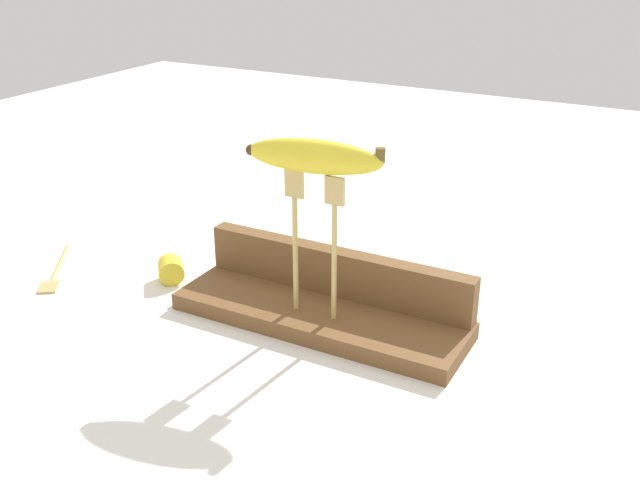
% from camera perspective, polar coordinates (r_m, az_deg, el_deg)
% --- Properties ---
extents(ground_plane, '(3.00, 3.00, 0.00)m').
position_cam_1_polar(ground_plane, '(1.01, 0.00, -6.44)').
color(ground_plane, silver).
extents(wooden_board, '(0.40, 0.13, 0.02)m').
position_cam_1_polar(wooden_board, '(1.00, 0.00, -5.86)').
color(wooden_board, brown).
rests_on(wooden_board, ground).
extents(board_backstop, '(0.40, 0.03, 0.07)m').
position_cam_1_polar(board_backstop, '(1.02, 1.34, -2.47)').
color(board_backstop, brown).
rests_on(board_backstop, wooden_board).
extents(fork_stand_center, '(0.08, 0.01, 0.19)m').
position_cam_1_polar(fork_stand_center, '(0.93, -0.43, 0.58)').
color(fork_stand_center, tan).
rests_on(fork_stand_center, wooden_board).
extents(banana_raised_center, '(0.18, 0.06, 0.04)m').
position_cam_1_polar(banana_raised_center, '(0.90, -0.46, 6.48)').
color(banana_raised_center, yellow).
rests_on(banana_raised_center, fork_stand_center).
extents(fork_fallen_near, '(0.11, 0.15, 0.01)m').
position_cam_1_polar(fork_fallen_near, '(1.21, -19.85, -2.45)').
color(fork_fallen_near, tan).
rests_on(fork_fallen_near, ground).
extents(banana_chunk_near, '(0.05, 0.05, 0.04)m').
position_cam_1_polar(banana_chunk_near, '(1.14, -11.45, -2.24)').
color(banana_chunk_near, yellow).
rests_on(banana_chunk_near, ground).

